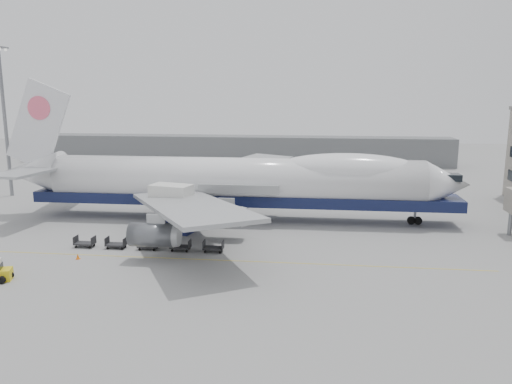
# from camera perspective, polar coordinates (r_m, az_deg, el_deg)

# --- Properties ---
(ground) EXTENTS (260.00, 260.00, 0.00)m
(ground) POSITION_cam_1_polar(r_m,az_deg,el_deg) (60.52, -4.15, -5.90)
(ground) COLOR gray
(ground) RESTS_ON ground
(apron_line) EXTENTS (60.00, 0.15, 0.01)m
(apron_line) POSITION_cam_1_polar(r_m,az_deg,el_deg) (54.93, -5.33, -7.72)
(apron_line) COLOR gold
(apron_line) RESTS_ON ground
(hangar) EXTENTS (110.00, 8.00, 7.00)m
(hangar) POSITION_cam_1_polar(r_m,az_deg,el_deg) (129.30, -2.68, 4.88)
(hangar) COLOR slate
(hangar) RESTS_ON ground
(floodlight_mast) EXTENTS (2.40, 2.40, 25.43)m
(floodlight_mast) POSITION_cam_1_polar(r_m,az_deg,el_deg) (96.73, -26.82, 7.95)
(floodlight_mast) COLOR slate
(floodlight_mast) RESTS_ON ground
(airliner) EXTENTS (67.00, 55.30, 19.98)m
(airliner) POSITION_cam_1_polar(r_m,az_deg,el_deg) (70.61, -1.86, 1.30)
(airliner) COLOR white
(airliner) RESTS_ON ground
(catering_truck) EXTENTS (6.11, 4.81, 6.24)m
(catering_truck) POSITION_cam_1_polar(r_m,az_deg,el_deg) (65.54, -9.61, -1.56)
(catering_truck) COLOR navy
(catering_truck) RESTS_ON ground
(traffic_cone) EXTENTS (0.42, 0.42, 0.62)m
(traffic_cone) POSITION_cam_1_polar(r_m,az_deg,el_deg) (58.20, -19.70, -6.95)
(traffic_cone) COLOR orange
(traffic_cone) RESTS_ON ground
(dolly_0) EXTENTS (2.30, 1.35, 1.30)m
(dolly_0) POSITION_cam_1_polar(r_m,az_deg,el_deg) (62.27, -18.98, -5.49)
(dolly_0) COLOR #2D2D30
(dolly_0) RESTS_ON ground
(dolly_1) EXTENTS (2.30, 1.35, 1.30)m
(dolly_1) POSITION_cam_1_polar(r_m,az_deg,el_deg) (60.72, -15.68, -5.72)
(dolly_1) COLOR #2D2D30
(dolly_1) RESTS_ON ground
(dolly_2) EXTENTS (2.30, 1.35, 1.30)m
(dolly_2) POSITION_cam_1_polar(r_m,az_deg,el_deg) (59.38, -12.23, -5.93)
(dolly_2) COLOR #2D2D30
(dolly_2) RESTS_ON ground
(dolly_3) EXTENTS (2.30, 1.35, 1.30)m
(dolly_3) POSITION_cam_1_polar(r_m,az_deg,el_deg) (58.27, -8.62, -6.14)
(dolly_3) COLOR #2D2D30
(dolly_3) RESTS_ON ground
(dolly_4) EXTENTS (2.30, 1.35, 1.30)m
(dolly_4) POSITION_cam_1_polar(r_m,az_deg,el_deg) (57.39, -4.89, -6.32)
(dolly_4) COLOR #2D2D30
(dolly_4) RESTS_ON ground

